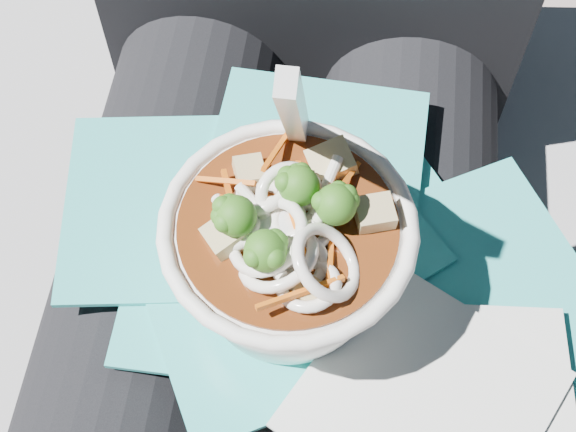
# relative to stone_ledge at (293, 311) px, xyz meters

# --- Properties ---
(stone_ledge) EXTENTS (1.05, 0.60, 0.47)m
(stone_ledge) POSITION_rel_stone_ledge_xyz_m (0.00, 0.00, 0.00)
(stone_ledge) COLOR gray
(stone_ledge) RESTS_ON ground
(lap) EXTENTS (0.32, 0.48, 0.15)m
(lap) POSITION_rel_stone_ledge_xyz_m (0.00, -0.15, 0.31)
(lap) COLOR black
(lap) RESTS_ON stone_ledge
(person_body) EXTENTS (0.34, 0.94, 1.01)m
(person_body) POSITION_rel_stone_ledge_xyz_m (-0.00, -0.06, 0.33)
(person_body) COLOR black
(person_body) RESTS_ON ground
(plastic_bag) EXTENTS (0.39, 0.29, 0.02)m
(plastic_bag) POSITION_rel_stone_ledge_xyz_m (0.03, -0.13, 0.39)
(plastic_bag) COLOR #29ABA8
(plastic_bag) RESTS_ON lap
(napkins) EXTENTS (0.18, 0.17, 0.01)m
(napkins) POSITION_rel_stone_ledge_xyz_m (0.11, -0.22, 0.40)
(napkins) COLOR silver
(napkins) RESTS_ON plastic_bag
(udon_bowl) EXTENTS (0.18, 0.18, 0.19)m
(udon_bowl) POSITION_rel_stone_ledge_xyz_m (0.01, -0.15, 0.45)
(udon_bowl) COLOR white
(udon_bowl) RESTS_ON plastic_bag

